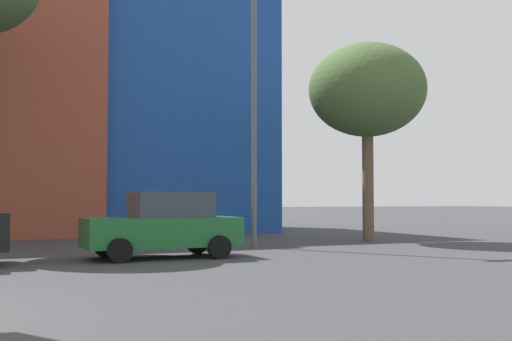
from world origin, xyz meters
name	(u,v)px	position (x,y,z in m)	size (l,w,h in m)	color
parked_car_3	(164,225)	(6.09, 6.58, 0.81)	(3.78, 1.86, 1.64)	#1E662D
bare_tree_1	(367,91)	(14.37, 9.81, 5.27)	(4.12, 4.12, 6.96)	brown
street_lamp	(254,86)	(9.52, 8.74, 4.91)	(0.80, 0.24, 8.75)	#59595E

